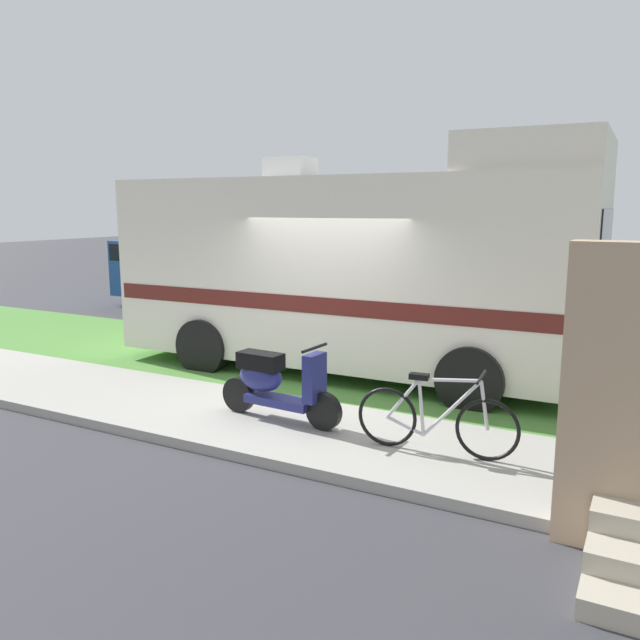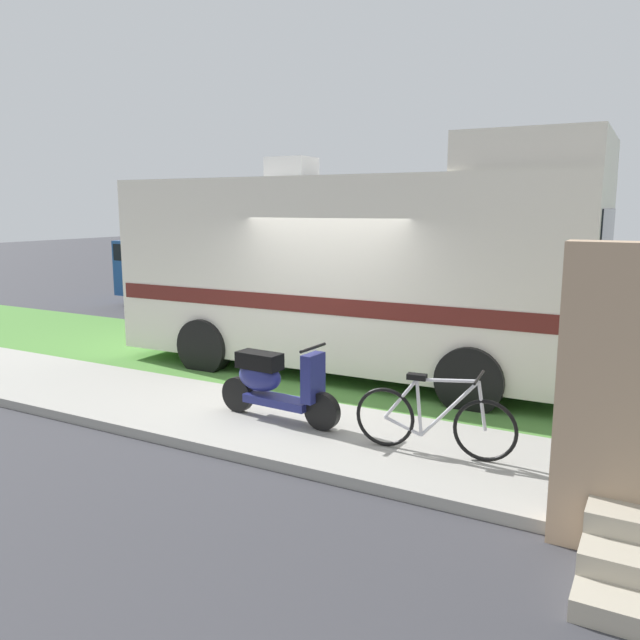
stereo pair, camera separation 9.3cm
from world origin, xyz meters
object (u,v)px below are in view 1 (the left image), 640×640
Objects in this scene: pickup_truck_near at (193,272)px; bicycle at (436,419)px; motorhome_rv at (358,267)px; scooter at (275,383)px.

bicycle is at bearing -38.41° from pickup_truck_near.
scooter is at bearing -84.80° from motorhome_rv.
motorhome_rv is at bearing 95.20° from scooter.
pickup_truck_near is at bearing 148.27° from motorhome_rv.
motorhome_rv is 3.98m from bicycle.
motorhome_rv is 3.12m from scooter.
motorhome_rv is 4.38× the size of bicycle.
motorhome_rv is 4.37× the size of scooter.
motorhome_rv is at bearing 127.41° from bicycle.
scooter is at bearing -45.18° from pickup_truck_near.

